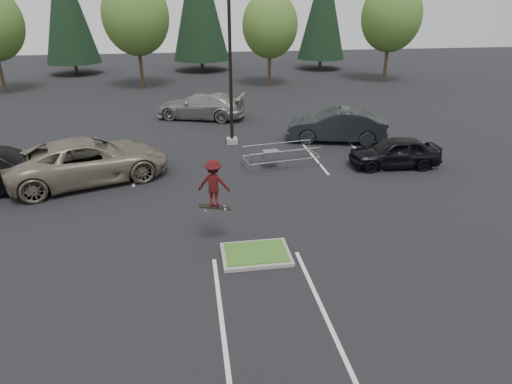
{
  "coord_description": "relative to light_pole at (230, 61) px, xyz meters",
  "views": [
    {
      "loc": [
        -1.83,
        -11.59,
        7.54
      ],
      "look_at": [
        0.24,
        1.5,
        1.59
      ],
      "focal_mm": 30.0,
      "sensor_mm": 36.0,
      "label": 1
    }
  ],
  "objects": [
    {
      "name": "cart_corral",
      "position": [
        1.59,
        -4.17,
        -3.9
      ],
      "size": [
        3.84,
        1.89,
        1.04
      ],
      "rotation": [
        0.0,
        0.0,
        0.16
      ],
      "color": "gray",
      "rests_on": "ground"
    },
    {
      "name": "car_l_black",
      "position": [
        -10.5,
        -5.0,
        -3.64
      ],
      "size": [
        6.59,
        3.25,
        1.84
      ],
      "primitive_type": "imported",
      "rotation": [
        0.0,
        0.0,
        1.68
      ],
      "color": "black",
      "rests_on": "ground"
    },
    {
      "name": "grass_median",
      "position": [
        -0.5,
        -12.0,
        -4.48
      ],
      "size": [
        2.2,
        1.6,
        0.16
      ],
      "color": "gray",
      "rests_on": "ground"
    },
    {
      "name": "skateboarder",
      "position": [
        -1.7,
        -11.0,
        -2.36
      ],
      "size": [
        1.14,
        0.83,
        1.76
      ],
      "rotation": [
        0.0,
        0.0,
        2.88
      ],
      "color": "black",
      "rests_on": "ground"
    },
    {
      "name": "car_l_tan",
      "position": [
        -7.0,
        -4.6,
        -3.59
      ],
      "size": [
        7.63,
        5.32,
        1.93
      ],
      "primitive_type": "imported",
      "rotation": [
        0.0,
        0.0,
        1.91
      ],
      "color": "#7A6F5D",
      "rests_on": "ground"
    },
    {
      "name": "car_r_charc",
      "position": [
        6.0,
        -0.5,
        -3.63
      ],
      "size": [
        5.96,
        3.36,
        1.86
      ],
      "primitive_type": "imported",
      "rotation": [
        0.0,
        0.0,
        4.45
      ],
      "color": "black",
      "rests_on": "ground"
    },
    {
      "name": "car_far_silver",
      "position": [
        -1.42,
        6.0,
        -3.67
      ],
      "size": [
        6.6,
        4.4,
        1.78
      ],
      "primitive_type": "imported",
      "rotation": [
        0.0,
        0.0,
        4.37
      ],
      "color": "gray",
      "rests_on": "ground"
    },
    {
      "name": "car_r_black",
      "position": [
        7.5,
        -5.0,
        -3.82
      ],
      "size": [
        4.47,
        2.04,
        1.48
      ],
      "primitive_type": "imported",
      "rotation": [
        0.0,
        0.0,
        4.65
      ],
      "color": "black",
      "rests_on": "ground"
    },
    {
      "name": "decid_d",
      "position": [
        17.49,
        18.33,
        1.35
      ],
      "size": [
        5.76,
        5.76,
        9.43
      ],
      "color": "#38281C",
      "rests_on": "ground"
    },
    {
      "name": "stall_lines",
      "position": [
        -1.85,
        -5.98,
        -4.56
      ],
      "size": [
        22.62,
        17.6,
        0.01
      ],
      "color": "silver",
      "rests_on": "ground"
    },
    {
      "name": "ground",
      "position": [
        -0.5,
        -12.0,
        -4.56
      ],
      "size": [
        120.0,
        120.0,
        0.0
      ],
      "primitive_type": "plane",
      "color": "black",
      "rests_on": "ground"
    },
    {
      "name": "decid_c",
      "position": [
        5.49,
        17.83,
        0.69
      ],
      "size": [
        5.12,
        5.12,
        8.38
      ],
      "color": "#38281C",
      "rests_on": "ground"
    },
    {
      "name": "conif_a",
      "position": [
        -14.5,
        28.0,
        2.54
      ],
      "size": [
        5.72,
        5.72,
        13.0
      ],
      "color": "#38281C",
      "rests_on": "ground"
    },
    {
      "name": "conif_c",
      "position": [
        13.5,
        27.5,
        2.29
      ],
      "size": [
        5.5,
        5.5,
        12.5
      ],
      "color": "#38281C",
      "rests_on": "ground"
    },
    {
      "name": "decid_b",
      "position": [
        -6.51,
        18.53,
        1.48
      ],
      "size": [
        5.89,
        5.89,
        9.64
      ],
      "color": "#38281C",
      "rests_on": "ground"
    },
    {
      "name": "light_pole",
      "position": [
        0.0,
        0.0,
        0.0
      ],
      "size": [
        0.7,
        0.6,
        10.12
      ],
      "color": "gray",
      "rests_on": "ground"
    }
  ]
}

